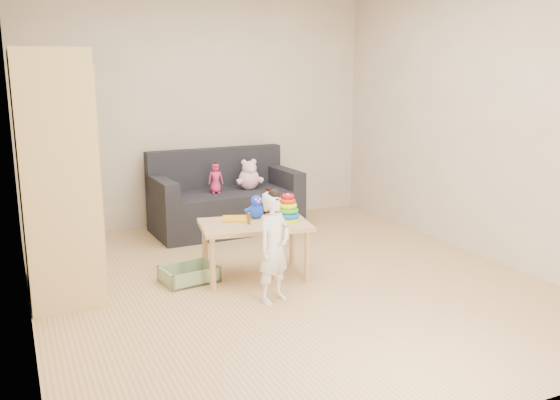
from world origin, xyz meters
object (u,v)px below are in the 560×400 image
sofa (226,211)px  wardrobe (55,174)px  play_table (255,250)px  toddler (274,249)px

sofa → wardrobe: bearing=-149.2°
play_table → sofa: bearing=79.3°
sofa → play_table: size_ratio=1.74×
play_table → toddler: toddler is taller
wardrobe → sofa: wardrobe is taller
wardrobe → toddler: size_ratio=2.28×
sofa → toddler: 2.14m
wardrobe → sofa: bearing=32.8°
wardrobe → sofa: (1.82, 1.17, -0.73)m
play_table → toddler: size_ratio=1.09×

